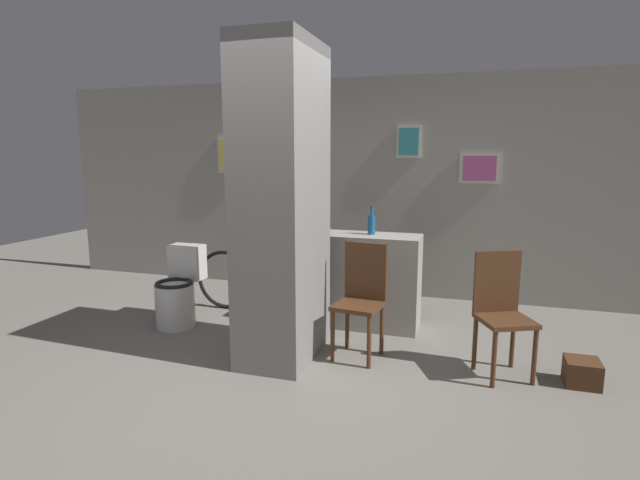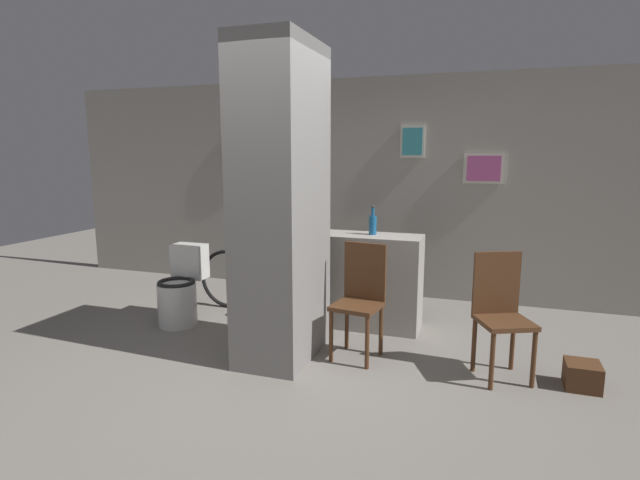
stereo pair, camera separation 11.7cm
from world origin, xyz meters
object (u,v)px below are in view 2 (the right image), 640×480
object	(u,v)px
chair_near_pillar	(360,296)
bicycle	(273,282)
toilet	(181,291)
bottle_tall	(373,224)
chair_by_doorway	(501,310)

from	to	relation	value
chair_near_pillar	bicycle	xyz separation A→B (m)	(-1.18, 0.82, -0.18)
toilet	chair_near_pillar	size ratio (longest dim) A/B	0.82
chair_near_pillar	bottle_tall	world-z (taller)	bottle_tall
chair_by_doorway	bicycle	xyz separation A→B (m)	(-2.30, 0.85, -0.18)
bicycle	toilet	bearing A→B (deg)	-140.81
toilet	bottle_tall	world-z (taller)	bottle_tall
chair_by_doorway	bottle_tall	distance (m)	1.53
chair_by_doorway	bottle_tall	world-z (taller)	bottle_tall
chair_by_doorway	bicycle	bearing A→B (deg)	134.70
toilet	bicycle	distance (m)	0.96
toilet	chair_by_doorway	size ratio (longest dim) A/B	0.82
toilet	bicycle	size ratio (longest dim) A/B	0.45
chair_near_pillar	bicycle	bearing A→B (deg)	153.50
chair_by_doorway	bottle_tall	bearing A→B (deg)	121.27
toilet	chair_by_doorway	distance (m)	3.06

